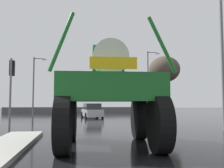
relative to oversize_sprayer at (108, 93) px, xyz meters
name	(u,v)px	position (x,y,z in m)	size (l,w,h in m)	color
ground_plane	(88,122)	(-0.20, 11.46, -1.92)	(120.00, 120.00, 0.00)	black
oversize_sprayer	(108,93)	(0.00, 0.00, 0.00)	(3.99, 5.18, 4.34)	black
sedan_ahead	(92,111)	(0.52, 17.89, -1.21)	(2.27, 4.28, 1.52)	#B7B7BF
traffic_signal_near_left	(12,78)	(-4.70, 5.18, 1.00)	(0.24, 0.54, 4.01)	slate
traffic_signal_near_right	(162,88)	(3.91, 5.19, 0.53)	(0.24, 0.54, 3.36)	slate
streetlight_near_right	(224,52)	(7.30, 4.15, 2.58)	(1.58, 0.24, 8.18)	slate
streetlight_far_left	(34,83)	(-6.26, 22.78, 2.09)	(1.59, 0.24, 7.22)	slate
streetlight_far_right	(149,80)	(8.12, 22.29, 2.64)	(1.64, 0.24, 8.28)	slate
bare_tree_right	(164,70)	(8.92, 18.62, 3.46)	(3.55, 3.55, 6.96)	#473828
roadside_barrier	(82,110)	(-0.20, 31.77, -1.47)	(24.49, 0.24, 0.90)	#59595B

